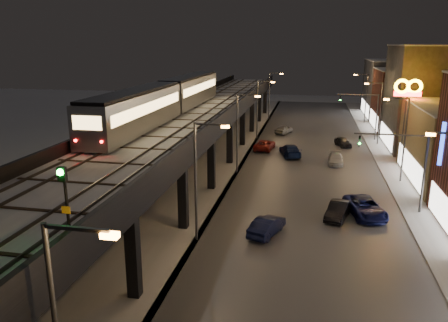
{
  "coord_description": "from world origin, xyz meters",
  "views": [
    {
      "loc": [
        7.28,
        -16.21,
        14.41
      ],
      "look_at": [
        0.46,
        17.73,
        5.0
      ],
      "focal_mm": 35.0,
      "sensor_mm": 36.0,
      "label": 1
    }
  ],
  "objects_px": {
    "subway_train": "(168,98)",
    "car_mid_silver": "(265,145)",
    "car_onc_silver": "(338,211)",
    "car_near_white": "(267,226)",
    "car_mid_dark": "(290,151)",
    "car_onc_red": "(343,142)",
    "car_onc_white": "(336,159)",
    "car_far_white": "(284,130)",
    "rail_signal": "(64,189)",
    "car_onc_dark": "(365,208)"
  },
  "relations": [
    {
      "from": "car_onc_white",
      "to": "car_far_white",
      "type": "bearing_deg",
      "value": 114.33
    },
    {
      "from": "car_mid_silver",
      "to": "car_onc_red",
      "type": "relative_size",
      "value": 1.31
    },
    {
      "from": "car_onc_silver",
      "to": "car_onc_dark",
      "type": "distance_m",
      "value": 2.51
    },
    {
      "from": "car_mid_silver",
      "to": "car_mid_dark",
      "type": "xyz_separation_m",
      "value": [
        3.67,
        -2.86,
        0.08
      ]
    },
    {
      "from": "subway_train",
      "to": "car_near_white",
      "type": "distance_m",
      "value": 21.59
    },
    {
      "from": "car_mid_dark",
      "to": "car_onc_red",
      "type": "height_order",
      "value": "car_mid_dark"
    },
    {
      "from": "car_onc_dark",
      "to": "car_onc_white",
      "type": "height_order",
      "value": "car_onc_dark"
    },
    {
      "from": "car_far_white",
      "to": "car_mid_dark",
      "type": "bearing_deg",
      "value": 116.74
    },
    {
      "from": "subway_train",
      "to": "car_onc_red",
      "type": "relative_size",
      "value": 9.71
    },
    {
      "from": "car_onc_silver",
      "to": "car_onc_dark",
      "type": "relative_size",
      "value": 0.77
    },
    {
      "from": "car_mid_silver",
      "to": "car_onc_dark",
      "type": "xyz_separation_m",
      "value": [
        11.05,
        -22.27,
        0.07
      ]
    },
    {
      "from": "car_onc_dark",
      "to": "rail_signal",
      "type": "bearing_deg",
      "value": -137.3
    },
    {
      "from": "subway_train",
      "to": "car_mid_silver",
      "type": "distance_m",
      "value": 17.36
    },
    {
      "from": "car_onc_dark",
      "to": "car_mid_dark",
      "type": "bearing_deg",
      "value": 96.8
    },
    {
      "from": "car_near_white",
      "to": "car_far_white",
      "type": "height_order",
      "value": "car_far_white"
    },
    {
      "from": "rail_signal",
      "to": "car_mid_dark",
      "type": "relative_size",
      "value": 0.59
    },
    {
      "from": "car_far_white",
      "to": "car_onc_red",
      "type": "bearing_deg",
      "value": 159.67
    },
    {
      "from": "car_far_white",
      "to": "car_near_white",
      "type": "bearing_deg",
      "value": 111.59
    },
    {
      "from": "rail_signal",
      "to": "car_onc_silver",
      "type": "distance_m",
      "value": 25.45
    },
    {
      "from": "rail_signal",
      "to": "car_mid_silver",
      "type": "distance_m",
      "value": 45.01
    },
    {
      "from": "car_onc_silver",
      "to": "rail_signal",
      "type": "bearing_deg",
      "value": -105.06
    },
    {
      "from": "car_onc_red",
      "to": "car_mid_dark",
      "type": "bearing_deg",
      "value": -153.01
    },
    {
      "from": "car_mid_dark",
      "to": "car_onc_white",
      "type": "bearing_deg",
      "value": 139.39
    },
    {
      "from": "car_mid_dark",
      "to": "car_onc_dark",
      "type": "height_order",
      "value": "car_mid_dark"
    },
    {
      "from": "subway_train",
      "to": "car_mid_dark",
      "type": "distance_m",
      "value": 17.98
    },
    {
      "from": "subway_train",
      "to": "car_onc_white",
      "type": "relative_size",
      "value": 8.45
    },
    {
      "from": "subway_train",
      "to": "car_onc_dark",
      "type": "bearing_deg",
      "value": -26.02
    },
    {
      "from": "rail_signal",
      "to": "car_mid_dark",
      "type": "distance_m",
      "value": 42.64
    },
    {
      "from": "car_near_white",
      "to": "car_onc_red",
      "type": "bearing_deg",
      "value": -85.12
    },
    {
      "from": "subway_train",
      "to": "car_onc_red",
      "type": "xyz_separation_m",
      "value": [
        20.47,
        16.29,
        -7.79
      ]
    },
    {
      "from": "rail_signal",
      "to": "car_onc_white",
      "type": "xyz_separation_m",
      "value": [
        12.63,
        38.51,
        -8.22
      ]
    },
    {
      "from": "car_far_white",
      "to": "car_onc_silver",
      "type": "relative_size",
      "value": 1.01
    },
    {
      "from": "car_onc_white",
      "to": "car_onc_red",
      "type": "xyz_separation_m",
      "value": [
        1.45,
        9.78,
        0.01
      ]
    },
    {
      "from": "car_mid_silver",
      "to": "subway_train",
      "type": "bearing_deg",
      "value": 58.41
    },
    {
      "from": "subway_train",
      "to": "rail_signal",
      "type": "height_order",
      "value": "subway_train"
    },
    {
      "from": "car_onc_white",
      "to": "car_onc_dark",
      "type": "bearing_deg",
      "value": -83.18
    },
    {
      "from": "car_mid_silver",
      "to": "car_onc_white",
      "type": "xyz_separation_m",
      "value": [
        9.33,
        -5.63,
        -0.06
      ]
    },
    {
      "from": "car_near_white",
      "to": "car_mid_silver",
      "type": "height_order",
      "value": "car_near_white"
    },
    {
      "from": "car_far_white",
      "to": "car_onc_white",
      "type": "height_order",
      "value": "car_far_white"
    },
    {
      "from": "rail_signal",
      "to": "car_mid_dark",
      "type": "xyz_separation_m",
      "value": [
        6.96,
        41.28,
        -8.08
      ]
    },
    {
      "from": "car_onc_red",
      "to": "rail_signal",
      "type": "bearing_deg",
      "value": -123.88
    },
    {
      "from": "car_near_white",
      "to": "car_mid_dark",
      "type": "height_order",
      "value": "car_mid_dark"
    },
    {
      "from": "car_mid_dark",
      "to": "car_onc_red",
      "type": "distance_m",
      "value": 9.99
    },
    {
      "from": "rail_signal",
      "to": "car_onc_red",
      "type": "bearing_deg",
      "value": 73.75
    },
    {
      "from": "car_onc_silver",
      "to": "car_onc_dark",
      "type": "xyz_separation_m",
      "value": [
        2.31,
        0.99,
        0.06
      ]
    },
    {
      "from": "car_near_white",
      "to": "car_onc_silver",
      "type": "bearing_deg",
      "value": -123.38
    },
    {
      "from": "car_onc_silver",
      "to": "car_near_white",
      "type": "bearing_deg",
      "value": -126.78
    },
    {
      "from": "subway_train",
      "to": "car_onc_silver",
      "type": "relative_size",
      "value": 8.69
    },
    {
      "from": "car_near_white",
      "to": "car_onc_dark",
      "type": "height_order",
      "value": "car_onc_dark"
    },
    {
      "from": "car_mid_silver",
      "to": "car_onc_white",
      "type": "relative_size",
      "value": 1.14
    }
  ]
}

